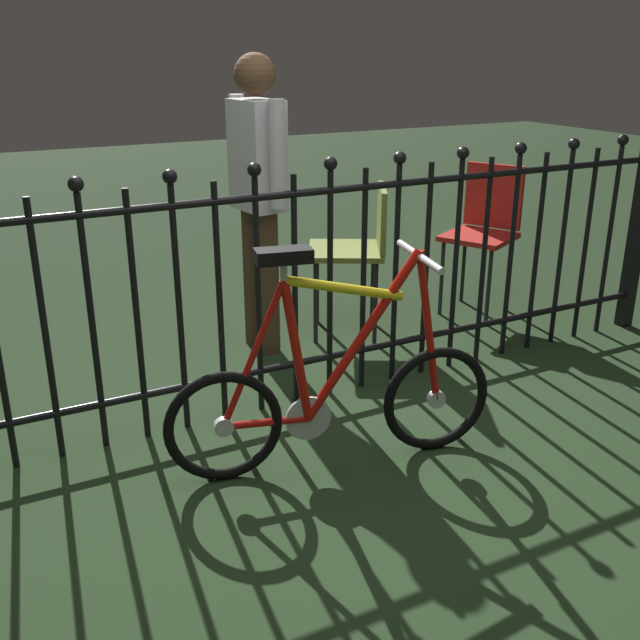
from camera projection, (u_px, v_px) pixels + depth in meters
ground_plane at (344, 463)px, 2.91m from camera, size 20.00×20.00×0.00m
iron_fence at (269, 285)px, 3.16m from camera, size 4.47×0.07×1.15m
bicycle at (333, 392)px, 2.80m from camera, size 1.28×0.42×0.89m
chair_red at (485, 224)px, 4.40m from camera, size 0.51×0.51×0.88m
chair_olive at (359, 243)px, 4.04m from camera, size 0.55×0.55×0.84m
person_visitor at (258, 183)px, 3.71m from camera, size 0.21×0.47×1.52m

